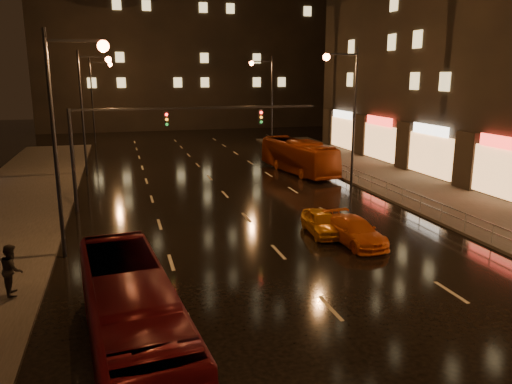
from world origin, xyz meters
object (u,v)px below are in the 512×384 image
(bus_red, at_px, (132,320))
(pedestrian_b, at_px, (12,269))
(taxi_near, at_px, (322,222))
(bus_curb, at_px, (298,156))
(taxi_far, at_px, (355,231))

(bus_red, relative_size, pedestrian_b, 5.08)
(bus_red, height_order, taxi_near, bus_red)
(bus_red, bearing_deg, taxi_near, 38.49)
(bus_red, distance_m, pedestrian_b, 7.02)
(bus_curb, distance_m, pedestrian_b, 27.52)
(taxi_far, bearing_deg, taxi_near, 114.22)
(pedestrian_b, bearing_deg, taxi_far, -89.10)
(taxi_near, relative_size, pedestrian_b, 1.91)
(taxi_far, xyz_separation_m, pedestrian_b, (-15.00, -2.23, 0.48))
(taxi_far, bearing_deg, bus_red, -148.36)
(bus_curb, xyz_separation_m, taxi_near, (-4.64, -16.20, -0.77))
(bus_red, height_order, pedestrian_b, bus_red)
(bus_red, xyz_separation_m, pedestrian_b, (-4.13, 5.67, -0.25))
(taxi_near, bearing_deg, taxi_far, -57.30)
(bus_red, height_order, taxi_far, bus_red)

